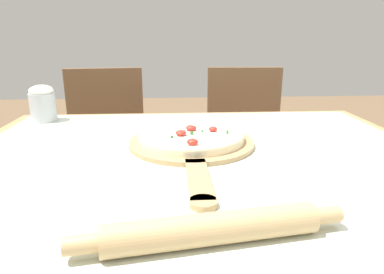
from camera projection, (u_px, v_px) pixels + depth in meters
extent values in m
cube|color=#A87F51|center=(200.00, 165.00, 0.82)|extent=(1.22, 1.01, 0.03)
cylinder|color=#A87F51|center=(47.00, 216.00, 1.33)|extent=(0.06, 0.06, 0.72)
cylinder|color=#A87F51|center=(325.00, 208.00, 1.39)|extent=(0.06, 0.06, 0.72)
cube|color=silver|center=(200.00, 158.00, 0.82)|extent=(1.14, 0.93, 0.00)
cylinder|color=tan|center=(191.00, 142.00, 0.91)|extent=(0.33, 0.33, 0.01)
cube|color=tan|center=(199.00, 179.00, 0.68)|extent=(0.04, 0.20, 0.01)
cylinder|color=tan|center=(203.00, 203.00, 0.58)|extent=(0.05, 0.05, 0.01)
cylinder|color=beige|center=(191.00, 137.00, 0.90)|extent=(0.28, 0.28, 0.02)
torus|color=beige|center=(191.00, 134.00, 0.90)|extent=(0.28, 0.28, 0.02)
cylinder|color=white|center=(191.00, 134.00, 0.90)|extent=(0.24, 0.24, 0.00)
ellipsoid|color=red|center=(191.00, 128.00, 0.93)|extent=(0.03, 0.03, 0.01)
ellipsoid|color=red|center=(192.00, 141.00, 0.81)|extent=(0.03, 0.03, 0.02)
ellipsoid|color=red|center=(213.00, 129.00, 0.92)|extent=(0.02, 0.02, 0.01)
ellipsoid|color=red|center=(181.00, 133.00, 0.88)|extent=(0.03, 0.03, 0.01)
cube|color=#387533|center=(202.00, 131.00, 0.91)|extent=(0.01, 0.00, 0.01)
cube|color=#387533|center=(227.00, 132.00, 0.89)|extent=(0.01, 0.01, 0.01)
cube|color=#387533|center=(190.00, 126.00, 0.96)|extent=(0.01, 0.01, 0.01)
cube|color=#387533|center=(172.00, 137.00, 0.86)|extent=(0.01, 0.01, 0.01)
cube|color=#387533|center=(184.00, 131.00, 0.91)|extent=(0.01, 0.01, 0.01)
cube|color=#387533|center=(192.00, 133.00, 0.89)|extent=(0.01, 0.01, 0.01)
cylinder|color=tan|center=(212.00, 229.00, 0.47)|extent=(0.31, 0.09, 0.05)
cylinder|color=tan|center=(81.00, 245.00, 0.44)|extent=(0.05, 0.03, 0.03)
cylinder|color=tan|center=(325.00, 215.00, 0.51)|extent=(0.05, 0.03, 0.03)
cube|color=brown|center=(107.00, 166.00, 1.65)|extent=(0.44, 0.44, 0.02)
cube|color=brown|center=(106.00, 111.00, 1.76)|extent=(0.38, 0.08, 0.44)
cylinder|color=brown|center=(72.00, 227.00, 1.54)|extent=(0.04, 0.04, 0.42)
cylinder|color=brown|center=(144.00, 220.00, 1.59)|extent=(0.04, 0.04, 0.42)
cylinder|color=brown|center=(81.00, 195.00, 1.84)|extent=(0.04, 0.04, 0.42)
cylinder|color=brown|center=(141.00, 191.00, 1.89)|extent=(0.04, 0.04, 0.42)
cube|color=brown|center=(247.00, 163.00, 1.69)|extent=(0.42, 0.42, 0.02)
cube|color=brown|center=(243.00, 110.00, 1.80)|extent=(0.38, 0.06, 0.44)
cylinder|color=brown|center=(216.00, 219.00, 1.60)|extent=(0.04, 0.04, 0.42)
cylinder|color=brown|center=(284.00, 219.00, 1.60)|extent=(0.04, 0.04, 0.42)
cylinder|color=brown|center=(212.00, 189.00, 1.91)|extent=(0.04, 0.04, 0.42)
cylinder|color=brown|center=(269.00, 189.00, 1.91)|extent=(0.04, 0.04, 0.42)
cylinder|color=#B2B7BC|center=(43.00, 107.00, 1.14)|extent=(0.08, 0.08, 0.09)
ellipsoid|color=white|center=(41.00, 91.00, 1.13)|extent=(0.08, 0.08, 0.04)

